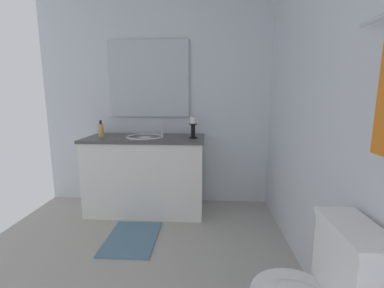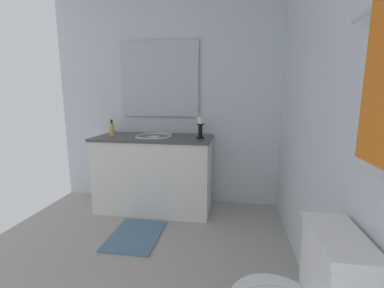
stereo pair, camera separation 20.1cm
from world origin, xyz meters
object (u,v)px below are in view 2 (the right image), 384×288
Objects in this scene: vanity_cabinet at (155,173)px; bath_mat at (136,235)px; candle_holder_tall at (200,127)px; sink_basin at (154,140)px; soap_bottle at (112,129)px; mirror at (159,79)px.

vanity_cabinet is 0.75m from bath_mat.
bath_mat is at bearing -41.73° from candle_holder_tall.
soap_bottle is (0.02, -0.47, 0.11)m from sink_basin.
mirror is 1.71m from bath_mat.
candle_holder_tall is at bearing 58.39° from mirror.
mirror reaches higher than candle_holder_tall.
bath_mat is at bearing -0.00° from mirror.
candle_holder_tall is at bearing 85.52° from sink_basin.
bath_mat is (0.62, -0.00, -0.79)m from sink_basin.
candle_holder_tall is 0.99m from soap_bottle.
candle_holder_tall reaches higher than soap_bottle.
mirror reaches higher than bath_mat.
vanity_cabinet is 0.68m from soap_bottle.
sink_basin is 0.49m from soap_bottle.
sink_basin is 2.23× the size of soap_bottle.
soap_bottle reaches higher than bath_mat.
mirror is 1.52× the size of bath_mat.
candle_holder_tall is (0.04, 0.52, 0.53)m from vanity_cabinet.
sink_basin is 1.01m from bath_mat.
bath_mat is at bearing -0.09° from sink_basin.
mirror is at bearing -121.61° from candle_holder_tall.
mirror is at bearing -179.80° from sink_basin.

